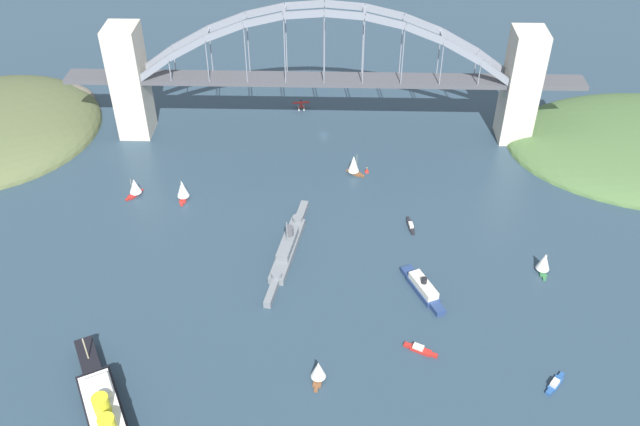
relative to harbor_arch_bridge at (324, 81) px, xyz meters
The scene contains 14 objects.
ground_plane 31.98m from the harbor_arch_bridge, behind, with size 1400.00×1400.00×0.00m, color #283D4C.
harbor_arch_bridge is the anchor object (origin of this frame).
naval_cruiser 102.16m from the harbor_arch_bridge, 82.19° to the left, with size 15.13×67.00×16.63m.
harbor_ferry_steamer 130.53m from the harbor_arch_bridge, 109.43° to the left, with size 16.08×27.92×7.63m.
seaplane_taxiing_near_bridge 43.13m from the harbor_arch_bridge, 64.03° to the right, with size 9.78×8.16×4.98m.
small_boat_0 187.83m from the harbor_arch_bridge, 117.03° to the left, with size 8.69×10.22×2.51m.
small_boat_1 166.60m from the harbor_arch_bridge, 90.57° to the left, with size 6.03×9.92×9.67m.
small_boat_3 108.92m from the harbor_arch_bridge, 32.81° to the left, with size 7.95×9.83×9.96m.
small_boat_4 92.32m from the harbor_arch_bridge, 42.38° to the left, with size 5.88×10.47×11.28m.
small_boat_5 143.76m from the harbor_arch_bridge, 131.30° to the left, with size 5.86×10.21×10.56m.
small_boat_6 47.91m from the harbor_arch_bridge, 112.92° to the left, with size 9.45×7.77×11.83m.
small_boat_8 93.81m from the harbor_arch_bridge, 117.36° to the left, with size 3.18×12.13×2.38m.
small_boat_9 158.63m from the harbor_arch_bridge, 104.32° to the left, with size 12.39×7.15×2.44m.
channel_marker_buoy 51.96m from the harbor_arch_bridge, 122.11° to the left, with size 2.20×2.20×2.75m.
Camera 1 is at (-6.33, 318.56, 194.32)m, focal length 38.48 mm.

